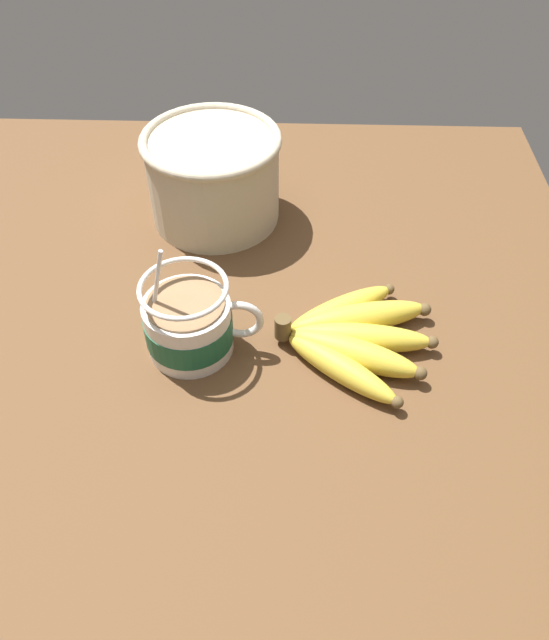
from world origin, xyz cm
name	(u,v)px	position (x,y,z in cm)	size (l,w,h in cm)	color
table	(215,333)	(0.00, 0.00, 1.54)	(100.37, 100.37, 3.08)	brown
coffee_mug	(189,324)	(-2.20, -3.74, 7.12)	(14.06, 10.38, 15.16)	white
banana_bunch	(353,337)	(17.09, -2.99, 4.81)	(19.53, 20.51, 4.13)	brown
woven_basket	(213,175)	(-1.85, 22.59, 10.04)	(19.59, 19.59, 13.29)	beige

